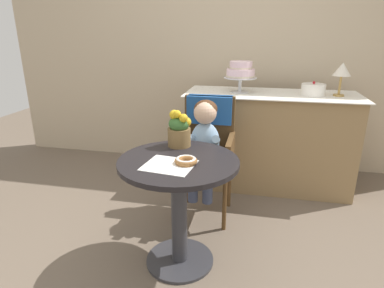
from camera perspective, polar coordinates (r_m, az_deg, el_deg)
The scene contains 12 objects.
ground_plane at distance 2.28m, azimuth -2.13°, elevation -19.77°, with size 8.00×8.00×0.00m, color #6B5B4C.
back_wall at distance 3.60m, azimuth 5.04°, elevation 17.78°, with size 4.80×0.10×2.70m, color #C1AD8E.
cafe_table at distance 2.00m, azimuth -2.31°, elevation -8.38°, with size 0.72×0.72×0.72m.
wicker_chair at distance 2.57m, azimuth 2.74°, elevation 1.19°, with size 0.42×0.45×0.95m.
seated_child at distance 2.42m, azimuth 2.16°, elevation 0.94°, with size 0.27×0.32×0.73m.
paper_napkin at distance 1.83m, azimuth -4.03°, elevation -3.74°, with size 0.27×0.24×0.00m, color white.
donut_front at distance 1.84m, azimuth -1.07°, elevation -2.91°, with size 0.13×0.13×0.04m.
flower_vase at distance 2.11m, azimuth -2.24°, elevation 2.64°, with size 0.15×0.15×0.25m.
display_counter at distance 3.18m, azimuth 13.22°, elevation 0.69°, with size 1.56×0.62×0.90m.
tiered_cake_stand at distance 3.04m, azimuth 8.52°, elevation 12.43°, with size 0.30×0.30×0.28m.
round_layer_cake at distance 3.06m, azimuth 20.48°, elevation 8.91°, with size 0.20×0.20×0.13m.
table_lamp at distance 3.10m, azimuth 24.84°, elevation 11.58°, with size 0.15×0.15×0.28m.
Camera 1 is at (0.44, -1.72, 1.44)m, focal length 30.40 mm.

